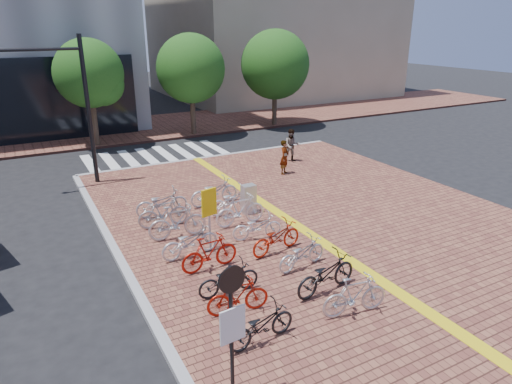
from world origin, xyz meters
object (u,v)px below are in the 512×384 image
bike_2 (229,279)px  bike_14 (232,200)px  bike_7 (162,203)px  utility_box (249,199)px  traffic_light_pole (47,85)px  bike_9 (326,274)px  bike_0 (261,325)px  bike_4 (190,242)px  bike_3 (210,253)px  bike_12 (257,227)px  bike_1 (238,296)px  notice_sign (232,317)px  yellow_sign (209,208)px  bike_5 (177,222)px  bike_10 (302,253)px  bike_11 (276,238)px  bike_15 (214,192)px  bike_6 (163,213)px  pedestrian_a (285,157)px  bike_13 (240,210)px  bike_8 (355,295)px  pedestrian_b (292,145)px

bike_2 → bike_14: 5.44m
bike_7 → utility_box: 3.18m
traffic_light_pole → bike_9: bearing=-67.2°
bike_0 → bike_4: 4.51m
bike_0 → bike_3: bike_3 is taller
bike_4 → bike_7: bike_7 is taller
bike_12 → bike_1: bearing=156.3°
notice_sign → bike_14: bearing=64.6°
bike_2 → yellow_sign: size_ratio=0.84×
bike_5 → bike_10: (2.48, -3.54, -0.13)m
bike_10 → utility_box: utility_box is taller
bike_0 → yellow_sign: size_ratio=0.85×
bike_2 → bike_12: size_ratio=1.01×
bike_4 → bike_11: (2.42, -1.01, 0.00)m
bike_9 → bike_14: 5.98m
bike_0 → bike_11: bearing=-41.4°
traffic_light_pole → bike_11: bearing=-62.1°
bike_15 → bike_3: bearing=151.0°
bike_14 → bike_11: bearing=169.3°
bike_2 → bike_6: bearing=4.0°
bike_3 → bike_7: (0.00, 4.45, -0.02)m
bike_4 → bike_9: 4.27m
pedestrian_a → bike_4: bearing=-178.8°
bike_15 → pedestrian_a: (4.44, 2.02, 0.27)m
bike_6 → bike_13: size_ratio=0.94×
bike_1 → bike_4: (0.02, 3.29, 0.01)m
bike_3 → bike_8: (2.22, -3.65, -0.01)m
bike_5 → notice_sign: (-1.36, -6.99, 1.19)m
bike_0 → bike_7: (0.26, 7.95, 0.06)m
bike_5 → bike_13: 2.26m
bike_0 → bike_6: bearing=-6.3°
bike_11 → yellow_sign: size_ratio=0.93×
bike_8 → pedestrian_a: 11.12m
bike_2 → pedestrian_b: pedestrian_b is taller
bike_3 → yellow_sign: size_ratio=0.87×
bike_0 → bike_2: bike_0 is taller
bike_3 → yellow_sign: (0.53, 1.17, 0.86)m
bike_10 → pedestrian_a: pedestrian_a is taller
bike_0 → bike_2: bearing=-11.4°
bike_12 → pedestrian_b: bearing=-28.4°
bike_12 → bike_10: bearing=-162.8°
bike_2 → yellow_sign: (0.59, 2.58, 0.94)m
bike_9 → pedestrian_b: (5.75, 10.64, 0.32)m
bike_8 → bike_7: bearing=24.3°
bike_2 → utility_box: size_ratio=1.53×
bike_9 → yellow_sign: 4.14m
bike_8 → bike_14: size_ratio=0.90×
bike_14 → bike_12: bearing=166.2°
bike_12 → bike_6: bearing=56.4°
pedestrian_a → bike_1: bearing=-165.7°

